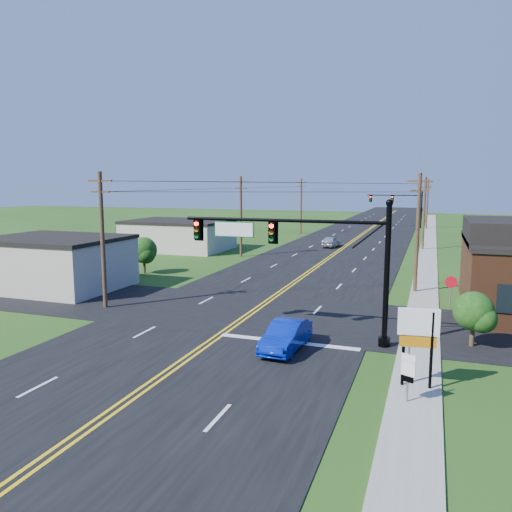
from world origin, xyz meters
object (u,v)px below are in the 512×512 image
at_px(signal_mast_far, 397,203).
at_px(route_sign, 408,370).
at_px(stop_sign, 451,286).
at_px(signal_mast_main, 300,250).
at_px(blue_car, 286,336).

distance_m(signal_mast_far, route_sign, 78.78).
relative_size(signal_mast_far, stop_sign, 4.78).
distance_m(signal_mast_main, route_sign, 9.43).
bearing_deg(signal_mast_far, stop_sign, -83.02).
xyz_separation_m(signal_mast_far, stop_sign, (7.72, -63.02, -2.89)).
relative_size(route_sign, stop_sign, 0.98).
bearing_deg(blue_car, route_sign, -32.91).
xyz_separation_m(signal_mast_main, route_sign, (5.89, -6.50, -3.44)).
height_order(signal_mast_far, route_sign, signal_mast_far).
height_order(signal_mast_main, stop_sign, signal_mast_main).
relative_size(signal_mast_far, route_sign, 4.89).
height_order(signal_mast_main, signal_mast_far, same).
bearing_deg(signal_mast_main, signal_mast_far, 89.92).
distance_m(signal_mast_far, blue_car, 74.26).
height_order(blue_car, route_sign, route_sign).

